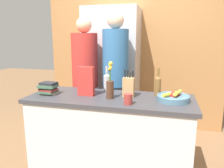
% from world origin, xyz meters
% --- Properties ---
extents(kitchen_island, '(1.71, 0.66, 0.89)m').
position_xyz_m(kitchen_island, '(0.00, 0.00, 0.45)').
color(kitchen_island, silver).
rests_on(kitchen_island, ground_plane).
extents(back_wall_wood, '(2.91, 0.12, 2.60)m').
position_xyz_m(back_wall_wood, '(0.00, 1.54, 1.30)').
color(back_wall_wood, '#9E6B3D').
rests_on(back_wall_wood, ground_plane).
extents(refrigerator, '(0.81, 0.63, 1.93)m').
position_xyz_m(refrigerator, '(-0.27, 1.18, 0.96)').
color(refrigerator, '#B7B7BC').
rests_on(refrigerator, ground_plane).
extents(fruit_bowl, '(0.32, 0.32, 0.10)m').
position_xyz_m(fruit_bowl, '(0.63, 0.02, 0.92)').
color(fruit_bowl, slate).
rests_on(fruit_bowl, kitchen_island).
extents(knife_block, '(0.12, 0.10, 0.28)m').
position_xyz_m(knife_block, '(0.18, 0.07, 0.99)').
color(knife_block, tan).
rests_on(knife_block, kitchen_island).
extents(flower_vase, '(0.08, 0.08, 0.37)m').
position_xyz_m(flower_vase, '(0.01, -0.05, 1.02)').
color(flower_vase, '#4C2D1E').
rests_on(flower_vase, kitchen_island).
extents(cereal_box, '(0.18, 0.06, 0.31)m').
position_xyz_m(cereal_box, '(-0.26, -0.01, 1.04)').
color(cereal_box, red).
rests_on(cereal_box, kitchen_island).
extents(coffee_mug, '(0.08, 0.12, 0.10)m').
position_xyz_m(coffee_mug, '(0.23, -0.20, 0.94)').
color(coffee_mug, '#99332D').
rests_on(coffee_mug, kitchen_island).
extents(book_stack, '(0.19, 0.16, 0.13)m').
position_xyz_m(book_stack, '(-0.68, -0.05, 0.95)').
color(book_stack, '#B7A88E').
rests_on(book_stack, kitchen_island).
extents(bottle_oil, '(0.07, 0.07, 0.29)m').
position_xyz_m(bottle_oil, '(-0.10, 0.23, 1.00)').
color(bottle_oil, '#B2BCC1').
rests_on(bottle_oil, kitchen_island).
extents(bottle_vinegar, '(0.07, 0.07, 0.29)m').
position_xyz_m(bottle_vinegar, '(0.47, 0.18, 1.00)').
color(bottle_vinegar, brown).
rests_on(bottle_vinegar, kitchen_island).
extents(person_at_sink, '(0.35, 0.35, 1.75)m').
position_xyz_m(person_at_sink, '(-0.51, 0.61, 0.99)').
color(person_at_sink, '#383842').
rests_on(person_at_sink, ground_plane).
extents(person_in_blue, '(0.33, 0.33, 1.80)m').
position_xyz_m(person_in_blue, '(-0.09, 0.63, 1.02)').
color(person_in_blue, '#383842').
rests_on(person_in_blue, ground_plane).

